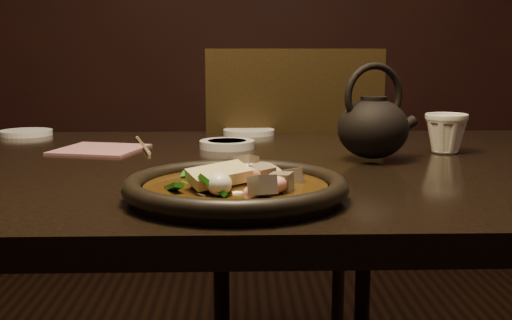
{
  "coord_description": "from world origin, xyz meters",
  "views": [
    {
      "loc": [
        -0.07,
        -1.1,
        0.94
      ],
      "look_at": [
        -0.05,
        -0.27,
        0.8
      ],
      "focal_mm": 45.0,
      "sensor_mm": 36.0,
      "label": 1
    }
  ],
  "objects_px": {
    "table": "(280,205)",
    "chair": "(289,213)",
    "tea_cup": "(446,132)",
    "teapot": "(373,125)",
    "plate": "(236,188)"
  },
  "relations": [
    {
      "from": "chair",
      "to": "tea_cup",
      "type": "xyz_separation_m",
      "value": [
        0.26,
        -0.46,
        0.27
      ]
    },
    {
      "from": "chair",
      "to": "teapot",
      "type": "bearing_deg",
      "value": 99.99
    },
    {
      "from": "table",
      "to": "teapot",
      "type": "height_order",
      "value": "teapot"
    },
    {
      "from": "table",
      "to": "tea_cup",
      "type": "relative_size",
      "value": 19.76
    },
    {
      "from": "table",
      "to": "chair",
      "type": "xyz_separation_m",
      "value": [
        0.06,
        0.56,
        -0.16
      ]
    },
    {
      "from": "tea_cup",
      "to": "teapot",
      "type": "distance_m",
      "value": 0.18
    },
    {
      "from": "chair",
      "to": "teapot",
      "type": "xyz_separation_m",
      "value": [
        0.1,
        -0.55,
        0.3
      ]
    },
    {
      "from": "plate",
      "to": "teapot",
      "type": "distance_m",
      "value": 0.39
    },
    {
      "from": "plate",
      "to": "chair",
      "type": "bearing_deg",
      "value": 80.67
    },
    {
      "from": "table",
      "to": "teapot",
      "type": "distance_m",
      "value": 0.22
    },
    {
      "from": "table",
      "to": "plate",
      "type": "xyz_separation_m",
      "value": [
        -0.08,
        -0.28,
        0.09
      ]
    },
    {
      "from": "tea_cup",
      "to": "chair",
      "type": "bearing_deg",
      "value": 119.22
    },
    {
      "from": "plate",
      "to": "tea_cup",
      "type": "xyz_separation_m",
      "value": [
        0.4,
        0.38,
        0.03
      ]
    },
    {
      "from": "plate",
      "to": "teapot",
      "type": "relative_size",
      "value": 1.74
    },
    {
      "from": "chair",
      "to": "tea_cup",
      "type": "height_order",
      "value": "chair"
    }
  ]
}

